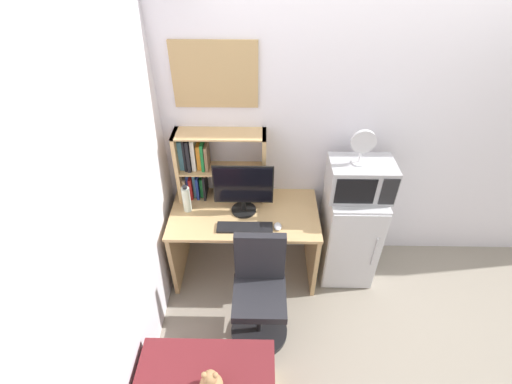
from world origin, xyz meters
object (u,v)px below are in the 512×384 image
hutch_bookshelf (208,164)px  wall_corkboard (215,75)px  teddy_bear (211,383)px  desk_chair (259,295)px  computer_mouse (278,226)px  microwave (360,179)px  water_bottle (186,199)px  desk_fan (363,145)px  keyboard (245,227)px  monitor (243,188)px  mini_fridge (348,234)px

hutch_bookshelf → wall_corkboard: wall_corkboard is taller
hutch_bookshelf → teddy_bear: 1.67m
desk_chair → teddy_bear: (-0.28, -0.73, 0.12)m
teddy_bear → computer_mouse: bearing=69.8°
microwave → water_bottle: bearing=-179.6°
computer_mouse → desk_chair: (-0.14, -0.43, -0.33)m
computer_mouse → desk_fan: 0.92m
desk_fan → desk_chair: bearing=-140.0°
desk_fan → teddy_bear: desk_fan is taller
hutch_bookshelf → keyboard: hutch_bookshelf is taller
desk_fan → teddy_bear: size_ratio=1.35×
keyboard → wall_corkboard: 1.20m
monitor → water_bottle: (-0.48, -0.00, -0.12)m
mini_fridge → desk_chair: bearing=-141.3°
desk_fan → mini_fridge: bearing=4.2°
keyboard → desk_fan: desk_fan is taller
water_bottle → mini_fridge: water_bottle is taller
monitor → desk_fan: (0.90, 0.00, 0.42)m
monitor → water_bottle: size_ratio=1.93×
desk_fan → desk_chair: desk_fan is taller
water_bottle → wall_corkboard: 1.03m
hutch_bookshelf → keyboard: (0.33, -0.43, -0.33)m
monitor → wall_corkboard: 0.90m
microwave → wall_corkboard: 1.39m
keyboard → computer_mouse: 0.27m
monitor → computer_mouse: bearing=-36.6°
desk_chair → wall_corkboard: 1.71m
keyboard → microwave: bearing=14.0°
hutch_bookshelf → microwave: hutch_bookshelf is taller
hutch_bookshelf → water_bottle: (-0.17, -0.21, -0.22)m
hutch_bookshelf → wall_corkboard: (0.10, 0.09, 0.74)m
computer_mouse → teddy_bear: size_ratio=0.44×
monitor → teddy_bear: size_ratio=2.29×
water_bottle → desk_chair: (0.62, -0.63, -0.43)m
wall_corkboard → teddy_bear: bearing=-87.7°
monitor → desk_fan: 0.99m
water_bottle → teddy_bear: water_bottle is taller
hutch_bookshelf → keyboard: size_ratio=1.67×
teddy_bear → wall_corkboard: size_ratio=0.33×
desk_chair → wall_corkboard: wall_corkboard is taller
computer_mouse → monitor: bearing=143.4°
desk_chair → keyboard: bearing=106.8°
hutch_bookshelf → desk_chair: bearing=-61.8°
mini_fridge → wall_corkboard: 1.79m
microwave → teddy_bear: microwave is taller
teddy_bear → wall_corkboard: bearing=92.3°
microwave → desk_fan: size_ratio=1.76×
mini_fridge → wall_corkboard: wall_corkboard is taller
monitor → desk_fan: size_ratio=1.70×
computer_mouse → wall_corkboard: 1.27m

